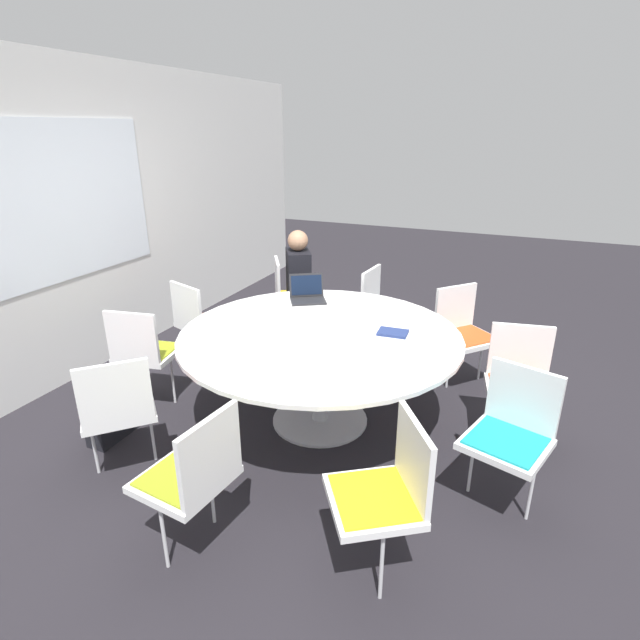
# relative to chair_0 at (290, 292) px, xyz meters

# --- Properties ---
(ground_plane) EXTENTS (16.00, 16.00, 0.00)m
(ground_plane) POSITION_rel_chair_0_xyz_m (-1.42, -0.95, -0.50)
(ground_plane) COLOR black
(wall_back) EXTENTS (8.00, 0.07, 2.70)m
(wall_back) POSITION_rel_chair_0_xyz_m (-1.42, 1.39, 0.85)
(wall_back) COLOR silver
(wall_back) RESTS_ON ground_plane
(conference_table) EXTENTS (2.04, 2.04, 0.74)m
(conference_table) POSITION_rel_chair_0_xyz_m (-1.42, -0.95, 0.14)
(conference_table) COLOR #B7B7BC
(conference_table) RESTS_ON ground_plane
(chair_0) EXTENTS (0.59, 0.59, 0.85)m
(chair_0) POSITION_rel_chair_0_xyz_m (0.00, 0.00, 0.00)
(chair_0) COLOR white
(chair_0) RESTS_ON ground_plane
(chair_1) EXTENTS (0.54, 0.55, 0.85)m
(chair_1) POSITION_rel_chair_0_xyz_m (-1.03, 0.40, 0.00)
(chair_1) COLOR white
(chair_1) RESTS_ON ground_plane
(chair_2) EXTENTS (0.49, 0.51, 0.85)m
(chair_2) POSITION_rel_chair_0_xyz_m (-1.74, 0.42, 0.00)
(chair_2) COLOR white
(chair_2) RESTS_ON ground_plane
(chair_3) EXTENTS (0.61, 0.61, 0.85)m
(chair_3) POSITION_rel_chair_0_xyz_m (-2.49, -0.03, 0.00)
(chair_3) COLOR white
(chair_3) RESTS_ON ground_plane
(chair_4) EXTENTS (0.49, 0.47, 0.85)m
(chair_4) POSITION_rel_chair_0_xyz_m (-2.83, -0.86, 0.00)
(chair_4) COLOR white
(chair_4) RESTS_ON ground_plane
(chair_5) EXTENTS (0.60, 0.59, 0.85)m
(chair_5) POSITION_rel_chair_0_xyz_m (-2.55, -1.79, 0.00)
(chair_5) COLOR white
(chair_5) RESTS_ON ground_plane
(chair_6) EXTENTS (0.53, 0.55, 0.85)m
(chair_6) POSITION_rel_chair_0_xyz_m (-1.78, -2.32, 0.00)
(chair_6) COLOR white
(chair_6) RESTS_ON ground_plane
(chair_7) EXTENTS (0.49, 0.51, 0.85)m
(chair_7) POSITION_rel_chair_0_xyz_m (-1.10, -2.33, 0.00)
(chair_7) COLOR white
(chair_7) RESTS_ON ground_plane
(chair_8) EXTENTS (0.61, 0.61, 0.85)m
(chair_8) POSITION_rel_chair_0_xyz_m (-0.31, -1.83, 0.00)
(chair_8) COLOR white
(chair_8) RESTS_ON ground_plane
(chair_9) EXTENTS (0.48, 0.46, 0.85)m
(chair_9) POSITION_rel_chair_0_xyz_m (-0.01, -1.01, 0.00)
(chair_9) COLOR white
(chair_9) RESTS_ON ground_plane
(person_0) EXTENTS (0.42, 0.38, 1.20)m
(person_0) POSITION_rel_chair_0_xyz_m (-0.16, -0.20, 0.20)
(person_0) COLOR black
(person_0) RESTS_ON ground_plane
(laptop) EXTENTS (0.36, 0.38, 0.21)m
(laptop) POSITION_rel_chair_0_xyz_m (-0.78, -0.56, 0.29)
(laptop) COLOR #232326
(laptop) RESTS_ON conference_table
(spiral_notebook) EXTENTS (0.16, 0.22, 0.02)m
(spiral_notebook) POSITION_rel_chair_0_xyz_m (-1.23, -1.44, 0.24)
(spiral_notebook) COLOR navy
(spiral_notebook) RESTS_ON conference_table
(coffee_cup) EXTENTS (0.09, 0.09, 0.10)m
(coffee_cup) POSITION_rel_chair_0_xyz_m (-1.60, -1.24, 0.28)
(coffee_cup) COLOR white
(coffee_cup) RESTS_ON conference_table
(handbag) EXTENTS (0.36, 0.16, 0.28)m
(handbag) POSITION_rel_chair_0_xyz_m (-2.22, 0.35, -0.36)
(handbag) COLOR black
(handbag) RESTS_ON ground_plane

